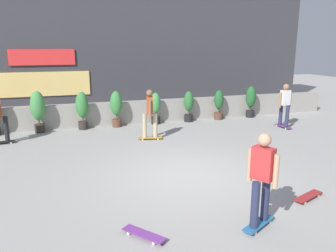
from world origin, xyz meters
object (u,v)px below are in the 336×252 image
potted_plant_7 (251,100)px  skater_mid_plaza (150,112)px  potted_plant_2 (82,108)px  skateboard_near_camera (144,234)px  skater_by_wall_left (262,177)px  potted_plant_6 (219,104)px  skateboard_aside (308,196)px  potted_plant_4 (156,107)px  skater_foreground (285,104)px  potted_plant_3 (116,106)px  potted_plant_5 (189,105)px  potted_plant_1 (38,109)px

potted_plant_7 → skater_mid_plaza: size_ratio=0.81×
potted_plant_2 → skateboard_near_camera: size_ratio=1.90×
skater_by_wall_left → potted_plant_2: bearing=106.7°
potted_plant_6 → skateboard_near_camera: 9.45m
potted_plant_6 → skateboard_aside: (-1.63, -7.52, -0.63)m
potted_plant_4 → skater_foreground: (4.52, -2.13, 0.24)m
potted_plant_3 → potted_plant_4: (1.58, 0.00, -0.10)m
potted_plant_3 → potted_plant_5: (3.00, 0.00, -0.11)m
skater_foreground → skateboard_near_camera: 9.04m
skater_mid_plaza → skateboard_aside: size_ratio=2.07×
potted_plant_1 → skater_mid_plaza: 4.21m
potted_plant_5 → potted_plant_4: bearing=180.0°
potted_plant_5 → skater_mid_plaza: (-2.23, -2.17, 0.24)m
potted_plant_1 → potted_plant_7: bearing=0.0°
potted_plant_7 → skateboard_aside: potted_plant_7 is taller
potted_plant_3 → potted_plant_6: size_ratio=1.12×
potted_plant_5 → skater_mid_plaza: bearing=-135.7°
potted_plant_1 → potted_plant_7: (8.77, 0.00, -0.11)m
skateboard_near_camera → potted_plant_5: bearing=64.0°
potted_plant_7 → skater_by_wall_left: bearing=-120.3°
potted_plant_7 → skater_foreground: size_ratio=0.81×
potted_plant_3 → skateboard_near_camera: size_ratio=1.88×
skater_foreground → skateboard_near_camera: size_ratio=2.26×
potted_plant_2 → skateboard_aside: bearing=-61.8°
potted_plant_7 → skateboard_aside: (-3.18, -7.52, -0.72)m
potted_plant_4 → skater_by_wall_left: bearing=-92.9°
potted_plant_2 → skater_mid_plaza: skater_mid_plaza is taller
potted_plant_2 → potted_plant_7: size_ratio=1.04×
potted_plant_2 → skater_by_wall_left: (2.45, -8.15, 0.12)m
potted_plant_7 → potted_plant_1: bearing=180.0°
potted_plant_4 → skateboard_aside: bearing=-81.1°
potted_plant_5 → skater_foreground: (3.10, -2.13, 0.24)m
potted_plant_6 → potted_plant_3: bearing=-180.0°
potted_plant_4 → skater_foreground: size_ratio=0.75×
potted_plant_3 → skater_mid_plaza: skater_mid_plaza is taller
potted_plant_5 → skater_mid_plaza: 3.12m
potted_plant_1 → potted_plant_3: potted_plant_1 is taller
potted_plant_6 → skateboard_near_camera: size_ratio=1.68×
potted_plant_6 → potted_plant_4: bearing=180.0°
potted_plant_1 → skateboard_aside: size_ratio=1.85×
potted_plant_2 → skater_foreground: bearing=-16.1°
potted_plant_2 → potted_plant_5: size_ratio=1.12×
potted_plant_5 → skater_foreground: size_ratio=0.75×
skater_by_wall_left → skateboard_aside: (1.59, 0.64, -0.88)m
potted_plant_2 → potted_plant_4: size_ratio=1.12×
potted_plant_4 → skateboard_near_camera: size_ratio=1.70×
skateboard_near_camera → potted_plant_1: bearing=104.3°
potted_plant_2 → potted_plant_7: bearing=0.0°
potted_plant_4 → skater_foreground: bearing=-25.2°
skateboard_near_camera → potted_plant_7: bearing=49.3°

